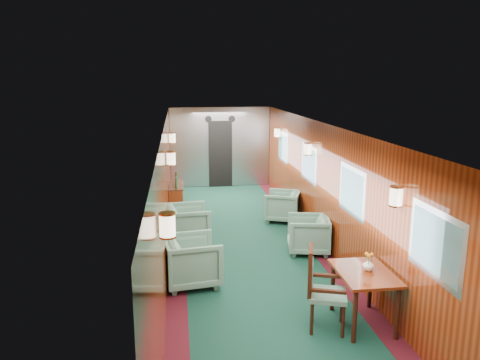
{
  "coord_description": "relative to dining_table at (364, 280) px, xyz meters",
  "views": [
    {
      "loc": [
        -1.28,
        -8.02,
        3.24
      ],
      "look_at": [
        0.0,
        1.44,
        1.15
      ],
      "focal_mm": 35.0,
      "sensor_mm": 36.0,
      "label": 1
    }
  ],
  "objects": [
    {
      "name": "windows_right",
      "position": [
        0.37,
        2.8,
        0.82
      ],
      "size": [
        0.02,
        8.6,
        0.8
      ],
      "color": "silver",
      "rests_on": "ground"
    },
    {
      "name": "flower_vase",
      "position": [
        0.06,
        0.04,
        0.2
      ],
      "size": [
        0.18,
        0.18,
        0.16
      ],
      "primitive_type": "imported",
      "rotation": [
        0.0,
        0.0,
        -0.21
      ],
      "color": "silver",
      "rests_on": "dining_table"
    },
    {
      "name": "dining_table",
      "position": [
        0.0,
        0.0,
        0.0
      ],
      "size": [
        0.7,
        1.0,
        0.75
      ],
      "rotation": [
        0.0,
        0.0,
        -0.01
      ],
      "color": "maroon",
      "rests_on": "ground"
    },
    {
      "name": "credenza",
      "position": [
        -2.46,
        4.79,
        -0.16
      ],
      "size": [
        0.32,
        1.02,
        1.19
      ],
      "color": "maroon",
      "rests_on": "ground"
    },
    {
      "name": "armchair_right_far",
      "position": [
        -0.03,
        4.71,
        -0.28
      ],
      "size": [
        0.99,
        0.98,
        0.7
      ],
      "primitive_type": "imported",
      "rotation": [
        0.0,
        0.0,
        -1.95
      ],
      "color": "#225043",
      "rests_on": "ground"
    },
    {
      "name": "armchair_left_near",
      "position": [
        -2.22,
        1.55,
        -0.23
      ],
      "size": [
        0.98,
        0.96,
        0.79
      ],
      "primitive_type": "imported",
      "rotation": [
        0.0,
        0.0,
        1.72
      ],
      "color": "#225043",
      "rests_on": "ground"
    },
    {
      "name": "armchair_right_near",
      "position": [
        0.0,
        2.67,
        -0.28
      ],
      "size": [
        0.9,
        0.88,
        0.7
      ],
      "primitive_type": "imported",
      "rotation": [
        0.0,
        0.0,
        -1.77
      ],
      "color": "#225043",
      "rests_on": "ground"
    },
    {
      "name": "armchair_left_far",
      "position": [
        -2.24,
        3.44,
        -0.23
      ],
      "size": [
        0.94,
        0.92,
        0.79
      ],
      "primitive_type": "imported",
      "rotation": [
        0.0,
        0.0,
        1.66
      ],
      "color": "#225043",
      "rests_on": "ground"
    },
    {
      "name": "wall_sconces",
      "position": [
        -1.12,
        3.11,
        1.16
      ],
      "size": [
        2.97,
        7.97,
        0.25
      ],
      "color": "#FFF1C6",
      "rests_on": "ground"
    },
    {
      "name": "bulkhead",
      "position": [
        -1.12,
        8.46,
        0.56
      ],
      "size": [
        2.98,
        0.17,
        2.39
      ],
      "color": "#ABADB2",
      "rests_on": "ground"
    },
    {
      "name": "room",
      "position": [
        -1.12,
        2.55,
        1.01
      ],
      "size": [
        12.0,
        12.1,
        2.4
      ],
      "color": "#0E3325",
      "rests_on": "ground"
    },
    {
      "name": "side_chair",
      "position": [
        -0.61,
        -0.02,
        -0.02
      ],
      "size": [
        0.61,
        0.63,
        1.11
      ],
      "rotation": [
        0.0,
        0.0,
        -0.31
      ],
      "color": "#225043",
      "rests_on": "ground"
    }
  ]
}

